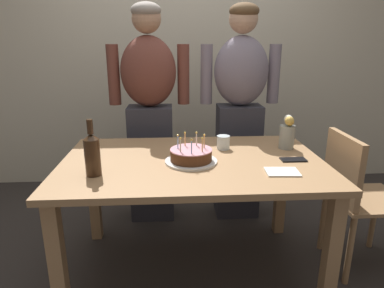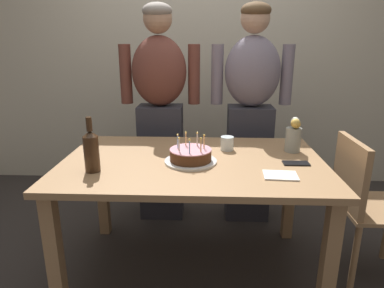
# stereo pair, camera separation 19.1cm
# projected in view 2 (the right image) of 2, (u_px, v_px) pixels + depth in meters

# --- Properties ---
(ground_plane) EXTENTS (10.00, 10.00, 0.00)m
(ground_plane) POSITION_uv_depth(u_px,v_px,m) (193.00, 268.00, 2.18)
(ground_plane) COLOR #332D2B
(back_wall) EXTENTS (5.20, 0.10, 2.60)m
(back_wall) POSITION_uv_depth(u_px,v_px,m) (199.00, 51.00, 3.28)
(back_wall) COLOR beige
(back_wall) RESTS_ON ground_plane
(dining_table) EXTENTS (1.50, 0.96, 0.74)m
(dining_table) POSITION_uv_depth(u_px,v_px,m) (193.00, 175.00, 1.99)
(dining_table) COLOR #A37A51
(dining_table) RESTS_ON ground_plane
(birthday_cake) EXTENTS (0.30, 0.30, 0.16)m
(birthday_cake) POSITION_uv_depth(u_px,v_px,m) (191.00, 156.00, 1.91)
(birthday_cake) COLOR white
(birthday_cake) RESTS_ON dining_table
(water_glass_near) EXTENTS (0.08, 0.08, 0.09)m
(water_glass_near) POSITION_uv_depth(u_px,v_px,m) (227.00, 143.00, 2.12)
(water_glass_near) COLOR silver
(water_glass_near) RESTS_ON dining_table
(wine_bottle) EXTENTS (0.08, 0.08, 0.29)m
(wine_bottle) POSITION_uv_depth(u_px,v_px,m) (91.00, 150.00, 1.75)
(wine_bottle) COLOR #382314
(wine_bottle) RESTS_ON dining_table
(cell_phone) EXTENTS (0.14, 0.07, 0.01)m
(cell_phone) POSITION_uv_depth(u_px,v_px,m) (296.00, 163.00, 1.89)
(cell_phone) COLOR black
(cell_phone) RESTS_ON dining_table
(napkin_stack) EXTENTS (0.18, 0.14, 0.01)m
(napkin_stack) POSITION_uv_depth(u_px,v_px,m) (280.00, 175.00, 1.72)
(napkin_stack) COLOR white
(napkin_stack) RESTS_ON dining_table
(flower_vase) EXTENTS (0.09, 0.10, 0.21)m
(flower_vase) POSITION_uv_depth(u_px,v_px,m) (294.00, 135.00, 2.08)
(flower_vase) COLOR #999E93
(flower_vase) RESTS_ON dining_table
(person_man_bearded) EXTENTS (0.61, 0.27, 1.66)m
(person_man_bearded) POSITION_uv_depth(u_px,v_px,m) (160.00, 112.00, 2.62)
(person_man_bearded) COLOR #33333D
(person_man_bearded) RESTS_ON ground_plane
(person_woman_cardigan) EXTENTS (0.61, 0.27, 1.66)m
(person_woman_cardigan) POSITION_uv_depth(u_px,v_px,m) (250.00, 112.00, 2.60)
(person_woman_cardigan) COLOR #33333D
(person_woman_cardigan) RESTS_ON ground_plane
(dining_chair) EXTENTS (0.42, 0.42, 0.87)m
(dining_chair) POSITION_uv_depth(u_px,v_px,m) (364.00, 199.00, 1.97)
(dining_chair) COLOR #A37A51
(dining_chair) RESTS_ON ground_plane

